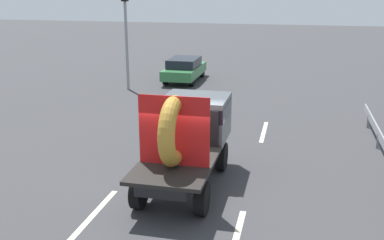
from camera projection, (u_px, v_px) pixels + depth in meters
ground_plane at (177, 187)px, 13.26m from camera, size 120.00×120.00×0.00m
flatbed_truck at (189, 130)px, 13.48m from camera, size 2.02×4.88×3.00m
distant_sedan at (184, 69)px, 27.90m from camera, size 1.88×4.40×1.43m
traffic_light at (126, 22)px, 24.78m from camera, size 0.42×0.36×5.77m
lane_dash_left_near at (94, 214)px, 11.72m from camera, size 0.16×2.78×0.01m
lane_dash_left_far at (174, 126)px, 19.10m from camera, size 0.16×2.33×0.01m
lane_dash_right_near at (236, 237)px, 10.62m from camera, size 0.16×2.63×0.01m
lane_dash_right_far at (264, 132)px, 18.31m from camera, size 0.16×2.72×0.01m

